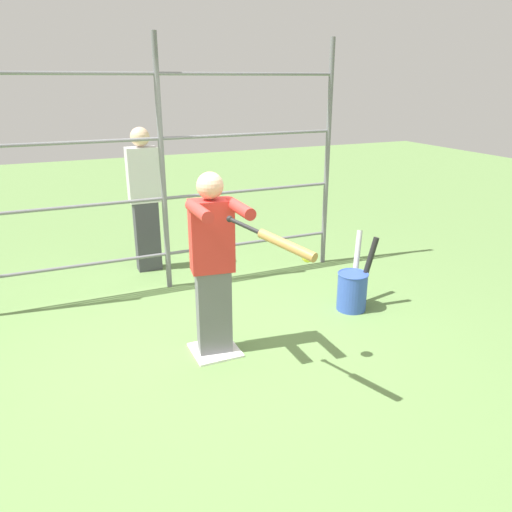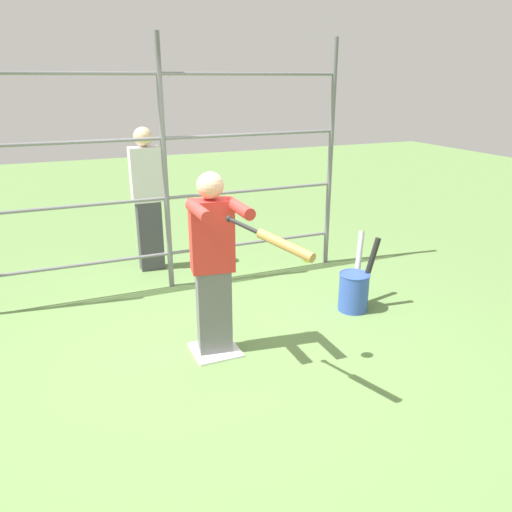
{
  "view_description": "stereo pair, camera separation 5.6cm",
  "coord_description": "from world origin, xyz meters",
  "px_view_note": "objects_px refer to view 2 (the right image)",
  "views": [
    {
      "loc": [
        1.23,
        3.7,
        2.28
      ],
      "look_at": [
        -0.31,
        0.2,
        0.92
      ],
      "focal_mm": 35.0,
      "sensor_mm": 36.0,
      "label": 1
    },
    {
      "loc": [
        1.17,
        3.72,
        2.28
      ],
      "look_at": [
        -0.31,
        0.2,
        0.92
      ],
      "focal_mm": 35.0,
      "sensor_mm": 36.0,
      "label": 2
    }
  ],
  "objects_px": {
    "baseball_bat_swinging": "(277,242)",
    "bystander_behind_fence": "(147,198)",
    "softball_in_flight": "(308,257)",
    "bat_bucket": "(355,289)",
    "batter": "(213,260)"
  },
  "relations": [
    {
      "from": "baseball_bat_swinging",
      "to": "bystander_behind_fence",
      "type": "height_order",
      "value": "bystander_behind_fence"
    },
    {
      "from": "bat_bucket",
      "to": "baseball_bat_swinging",
      "type": "bearing_deg",
      "value": 38.02
    },
    {
      "from": "baseball_bat_swinging",
      "to": "bystander_behind_fence",
      "type": "xyz_separation_m",
      "value": [
        0.27,
        -3.12,
        -0.34
      ]
    },
    {
      "from": "bystander_behind_fence",
      "to": "batter",
      "type": "bearing_deg",
      "value": 92.2
    },
    {
      "from": "batter",
      "to": "bystander_behind_fence",
      "type": "height_order",
      "value": "bystander_behind_fence"
    },
    {
      "from": "softball_in_flight",
      "to": "bat_bucket",
      "type": "relative_size",
      "value": 0.12
    },
    {
      "from": "bat_bucket",
      "to": "softball_in_flight",
      "type": "bearing_deg",
      "value": 37.47
    },
    {
      "from": "baseball_bat_swinging",
      "to": "bat_bucket",
      "type": "height_order",
      "value": "baseball_bat_swinging"
    },
    {
      "from": "bat_bucket",
      "to": "bystander_behind_fence",
      "type": "bearing_deg",
      "value": -49.87
    },
    {
      "from": "batter",
      "to": "bat_bucket",
      "type": "bearing_deg",
      "value": -170.62
    },
    {
      "from": "softball_in_flight",
      "to": "bystander_behind_fence",
      "type": "bearing_deg",
      "value": -75.83
    },
    {
      "from": "batter",
      "to": "baseball_bat_swinging",
      "type": "bearing_deg",
      "value": 102.21
    },
    {
      "from": "bat_bucket",
      "to": "bystander_behind_fence",
      "type": "relative_size",
      "value": 0.44
    },
    {
      "from": "batter",
      "to": "bat_bucket",
      "type": "xyz_separation_m",
      "value": [
        -1.61,
        -0.27,
        -0.63
      ]
    },
    {
      "from": "batter",
      "to": "bystander_behind_fence",
      "type": "bearing_deg",
      "value": -87.8
    }
  ]
}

